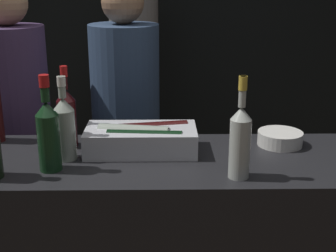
{
  "coord_description": "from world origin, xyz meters",
  "views": [
    {
      "loc": [
        -0.02,
        -1.39,
        1.65
      ],
      "look_at": [
        0.0,
        0.3,
        1.1
      ],
      "focal_mm": 50.0,
      "sensor_mm": 36.0,
      "label": 1
    }
  ],
  "objects_px": {
    "ice_bin_with_bottles": "(141,138)",
    "person_blond_tee": "(126,123)",
    "rose_wine_bottle": "(240,139)",
    "red_wine_bottle_tall": "(67,115)",
    "white_wine_bottle": "(65,126)",
    "red_wine_bottle_burgundy": "(48,132)",
    "bowl_white": "(280,138)",
    "person_in_hoodie": "(135,68)",
    "person_grey_polo": "(18,129)"
  },
  "relations": [
    {
      "from": "white_wine_bottle",
      "to": "red_wine_bottle_tall",
      "type": "height_order",
      "value": "red_wine_bottle_tall"
    },
    {
      "from": "bowl_white",
      "to": "person_in_hoodie",
      "type": "relative_size",
      "value": 0.1
    },
    {
      "from": "white_wine_bottle",
      "to": "person_blond_tee",
      "type": "bearing_deg",
      "value": 75.61
    },
    {
      "from": "red_wine_bottle_burgundy",
      "to": "person_blond_tee",
      "type": "height_order",
      "value": "person_blond_tee"
    },
    {
      "from": "white_wine_bottle",
      "to": "rose_wine_bottle",
      "type": "height_order",
      "value": "rose_wine_bottle"
    },
    {
      "from": "bowl_white",
      "to": "person_in_hoodie",
      "type": "distance_m",
      "value": 1.5
    },
    {
      "from": "ice_bin_with_bottles",
      "to": "person_blond_tee",
      "type": "relative_size",
      "value": 0.27
    },
    {
      "from": "ice_bin_with_bottles",
      "to": "red_wine_bottle_burgundy",
      "type": "xyz_separation_m",
      "value": [
        -0.32,
        -0.18,
        0.09
      ]
    },
    {
      "from": "red_wine_bottle_burgundy",
      "to": "person_grey_polo",
      "type": "bearing_deg",
      "value": 115.44
    },
    {
      "from": "person_blond_tee",
      "to": "bowl_white",
      "type": "bearing_deg",
      "value": -83.38
    },
    {
      "from": "ice_bin_with_bottles",
      "to": "red_wine_bottle_burgundy",
      "type": "distance_m",
      "value": 0.37
    },
    {
      "from": "white_wine_bottle",
      "to": "person_in_hoodie",
      "type": "xyz_separation_m",
      "value": [
        0.18,
        1.48,
        -0.07
      ]
    },
    {
      "from": "white_wine_bottle",
      "to": "rose_wine_bottle",
      "type": "distance_m",
      "value": 0.65
    },
    {
      "from": "bowl_white",
      "to": "red_wine_bottle_tall",
      "type": "bearing_deg",
      "value": 179.84
    },
    {
      "from": "red_wine_bottle_tall",
      "to": "person_blond_tee",
      "type": "distance_m",
      "value": 0.61
    },
    {
      "from": "bowl_white",
      "to": "rose_wine_bottle",
      "type": "height_order",
      "value": "rose_wine_bottle"
    },
    {
      "from": "rose_wine_bottle",
      "to": "ice_bin_with_bottles",
      "type": "bearing_deg",
      "value": 143.93
    },
    {
      "from": "ice_bin_with_bottles",
      "to": "person_grey_polo",
      "type": "bearing_deg",
      "value": 141.81
    },
    {
      "from": "ice_bin_with_bottles",
      "to": "rose_wine_bottle",
      "type": "xyz_separation_m",
      "value": [
        0.35,
        -0.25,
        0.08
      ]
    },
    {
      "from": "ice_bin_with_bottles",
      "to": "red_wine_bottle_tall",
      "type": "xyz_separation_m",
      "value": [
        -0.3,
        0.07,
        0.07
      ]
    },
    {
      "from": "red_wine_bottle_burgundy",
      "to": "red_wine_bottle_tall",
      "type": "distance_m",
      "value": 0.25
    },
    {
      "from": "person_blond_tee",
      "to": "person_in_hoodie",
      "type": "bearing_deg",
      "value": 45.18
    },
    {
      "from": "bowl_white",
      "to": "red_wine_bottle_burgundy",
      "type": "relative_size",
      "value": 0.53
    },
    {
      "from": "red_wine_bottle_tall",
      "to": "white_wine_bottle",
      "type": "bearing_deg",
      "value": -82.47
    },
    {
      "from": "white_wine_bottle",
      "to": "red_wine_bottle_tall",
      "type": "relative_size",
      "value": 0.97
    },
    {
      "from": "ice_bin_with_bottles",
      "to": "bowl_white",
      "type": "height_order",
      "value": "ice_bin_with_bottles"
    },
    {
      "from": "ice_bin_with_bottles",
      "to": "bowl_white",
      "type": "distance_m",
      "value": 0.57
    },
    {
      "from": "red_wine_bottle_burgundy",
      "to": "white_wine_bottle",
      "type": "height_order",
      "value": "red_wine_bottle_burgundy"
    },
    {
      "from": "rose_wine_bottle",
      "to": "person_grey_polo",
      "type": "xyz_separation_m",
      "value": [
        -0.99,
        0.76,
        -0.21
      ]
    },
    {
      "from": "rose_wine_bottle",
      "to": "person_in_hoodie",
      "type": "distance_m",
      "value": 1.72
    },
    {
      "from": "red_wine_bottle_tall",
      "to": "person_grey_polo",
      "type": "bearing_deg",
      "value": 128.02
    },
    {
      "from": "red_wine_bottle_tall",
      "to": "person_in_hoodie",
      "type": "relative_size",
      "value": 0.18
    },
    {
      "from": "white_wine_bottle",
      "to": "rose_wine_bottle",
      "type": "bearing_deg",
      "value": -15.74
    },
    {
      "from": "ice_bin_with_bottles",
      "to": "person_in_hoodie",
      "type": "height_order",
      "value": "person_in_hoodie"
    },
    {
      "from": "red_wine_bottle_burgundy",
      "to": "person_grey_polo",
      "type": "relative_size",
      "value": 0.21
    },
    {
      "from": "red_wine_bottle_burgundy",
      "to": "person_blond_tee",
      "type": "distance_m",
      "value": 0.84
    },
    {
      "from": "red_wine_bottle_burgundy",
      "to": "person_in_hoodie",
      "type": "height_order",
      "value": "person_in_hoodie"
    },
    {
      "from": "ice_bin_with_bottles",
      "to": "red_wine_bottle_burgundy",
      "type": "relative_size",
      "value": 1.25
    },
    {
      "from": "bowl_white",
      "to": "rose_wine_bottle",
      "type": "relative_size",
      "value": 0.51
    },
    {
      "from": "person_in_hoodie",
      "to": "bowl_white",
      "type": "bearing_deg",
      "value": -78.72
    },
    {
      "from": "rose_wine_bottle",
      "to": "person_blond_tee",
      "type": "relative_size",
      "value": 0.22
    },
    {
      "from": "ice_bin_with_bottles",
      "to": "person_grey_polo",
      "type": "height_order",
      "value": "person_grey_polo"
    },
    {
      "from": "ice_bin_with_bottles",
      "to": "white_wine_bottle",
      "type": "distance_m",
      "value": 0.3
    },
    {
      "from": "rose_wine_bottle",
      "to": "red_wine_bottle_tall",
      "type": "bearing_deg",
      "value": 153.68
    },
    {
      "from": "person_blond_tee",
      "to": "person_grey_polo",
      "type": "xyz_separation_m",
      "value": [
        -0.54,
        -0.1,
        0.01
      ]
    },
    {
      "from": "ice_bin_with_bottles",
      "to": "rose_wine_bottle",
      "type": "distance_m",
      "value": 0.44
    },
    {
      "from": "red_wine_bottle_burgundy",
      "to": "white_wine_bottle",
      "type": "bearing_deg",
      "value": 70.58
    },
    {
      "from": "white_wine_bottle",
      "to": "person_grey_polo",
      "type": "height_order",
      "value": "person_grey_polo"
    },
    {
      "from": "rose_wine_bottle",
      "to": "red_wine_bottle_tall",
      "type": "xyz_separation_m",
      "value": [
        -0.65,
        0.32,
        -0.01
      ]
    },
    {
      "from": "person_in_hoodie",
      "to": "person_grey_polo",
      "type": "relative_size",
      "value": 1.13
    }
  ]
}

